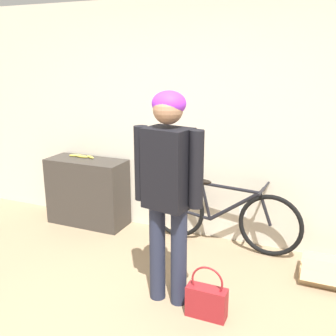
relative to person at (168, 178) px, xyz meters
name	(u,v)px	position (x,y,z in m)	size (l,w,h in m)	color
wall_back	(198,123)	(-0.22, 1.36, 0.22)	(8.00, 0.07, 2.60)	beige
side_shelf	(88,192)	(-1.54, 1.10, -0.67)	(0.97, 0.41, 0.81)	#38332D
person	(168,178)	(0.00, 0.00, 0.00)	(0.57, 0.32, 1.75)	#23283D
bicycle	(221,215)	(0.13, 1.15, -0.72)	(1.72, 0.46, 0.74)	black
banana	(82,156)	(-1.64, 1.17, -0.25)	(0.37, 0.09, 0.03)	#EAD64C
handbag	(207,300)	(0.37, -0.10, -0.93)	(0.32, 0.12, 0.44)	maroon
cardboard_box	(332,272)	(1.27, 0.87, -1.00)	(0.55, 0.43, 0.23)	tan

